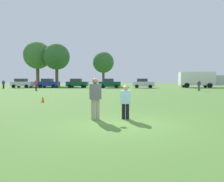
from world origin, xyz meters
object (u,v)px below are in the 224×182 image
object	(u,v)px
bystander_sideline_watcher	(3,84)
player_thrower	(95,96)
player_defender	(126,100)
traffic_cone	(43,99)
bystander_field_marshal	(36,84)
parked_car_mid_right	(110,83)
frisbee	(107,92)
bystander_far_jogger	(199,85)
parked_car_mid_left	(48,83)
parked_car_near_right	(143,83)
parked_car_near_left	(22,83)
parked_car_center	(77,83)
box_truck	(200,79)

from	to	relation	value
bystander_sideline_watcher	player_thrower	bearing A→B (deg)	-57.26
player_defender	traffic_cone	bearing A→B (deg)	130.49
bystander_sideline_watcher	bystander_field_marshal	distance (m)	11.30
traffic_cone	parked_car_mid_right	size ratio (longest dim) A/B	0.11
frisbee	bystander_far_jogger	xyz separation A→B (m)	(12.56, 23.30, -0.31)
frisbee	bystander_sideline_watcher	xyz separation A→B (m)	(-20.53, 31.19, -0.31)
parked_car_mid_left	parked_car_near_right	bearing A→B (deg)	-2.18
player_defender	parked_car_near_left	world-z (taller)	parked_car_near_left
parked_car_near_left	parked_car_center	world-z (taller)	same
frisbee	parked_car_near_right	world-z (taller)	parked_car_near_right
parked_car_near_left	bystander_far_jogger	bearing A→B (deg)	-19.38
bystander_far_jogger	traffic_cone	bearing A→B (deg)	-137.53
parked_car_near_right	box_truck	distance (m)	11.99
parked_car_mid_right	parked_car_near_right	xyz separation A→B (m)	(6.57, 0.33, 0.00)
traffic_cone	parked_car_mid_left	xyz separation A→B (m)	(-8.13, 27.59, 0.69)
player_thrower	player_defender	distance (m)	1.30
parked_car_center	bystander_sideline_watcher	size ratio (longest dim) A/B	2.80
parked_car_mid_right	bystander_far_jogger	size ratio (longest dim) A/B	2.80
parked_car_near_right	parked_car_mid_right	bearing A→B (deg)	-177.12
parked_car_mid_left	parked_car_center	bearing A→B (deg)	-2.94
player_thrower	parked_car_near_left	distance (m)	38.46
parked_car_mid_left	player_thrower	bearing A→B (deg)	-69.81
frisbee	bystander_far_jogger	size ratio (longest dim) A/B	0.18
traffic_cone	bystander_field_marshal	world-z (taller)	bystander_field_marshal
frisbee	bystander_field_marshal	bearing A→B (deg)	116.21
frisbee	parked_car_center	size ratio (longest dim) A/B	0.06
parked_car_mid_left	parked_car_mid_right	distance (m)	12.40
parked_car_near_left	bystander_far_jogger	xyz separation A→B (m)	(30.88, -10.86, -0.05)
player_defender	traffic_cone	size ratio (longest dim) A/B	3.02
player_thrower	frisbee	xyz separation A→B (m)	(0.52, -0.06, 0.19)
frisbee	parked_car_near_right	size ratio (longest dim) A/B	0.06
bystander_sideline_watcher	parked_car_near_left	bearing A→B (deg)	53.31
box_truck	traffic_cone	bearing A→B (deg)	-128.00
player_thrower	parked_car_mid_left	bearing A→B (deg)	110.19
traffic_cone	bystander_sideline_watcher	world-z (taller)	bystander_sideline_watcher
frisbee	bystander_sideline_watcher	bearing A→B (deg)	123.36
player_thrower	parked_car_near_right	bearing A→B (deg)	79.65
box_truck	frisbee	bearing A→B (deg)	-115.87
parked_car_mid_left	bystander_far_jogger	size ratio (longest dim) A/B	2.80
parked_car_center	parked_car_mid_right	world-z (taller)	same
player_thrower	bystander_sideline_watcher	world-z (taller)	player_thrower
bystander_far_jogger	frisbee	bearing A→B (deg)	-118.34
parked_car_near_right	bystander_far_jogger	bearing A→B (deg)	-57.18
parked_car_mid_right	parked_car_near_right	distance (m)	6.57
bystander_far_jogger	parked_car_near_left	bearing A→B (deg)	160.62
parked_car_mid_right	bystander_field_marshal	world-z (taller)	parked_car_mid_right
parked_car_mid_left	parked_car_mid_right	bearing A→B (deg)	-4.85
traffic_cone	bystander_field_marshal	distance (m)	18.18
player_defender	parked_car_mid_right	xyz separation A→B (m)	(-1.65, 33.43, 0.12)
player_defender	bystander_far_jogger	xyz separation A→B (m)	(11.80, 23.09, 0.06)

